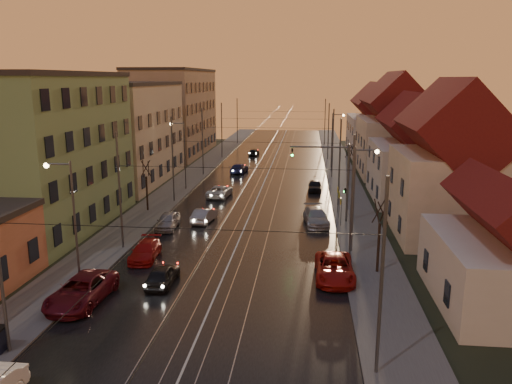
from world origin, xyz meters
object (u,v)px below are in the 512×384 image
(street_lamp_3, at_px, (334,135))
(street_lamp_0, at_px, (69,211))
(parked_right_0, at_px, (335,268))
(street_lamp_2, at_px, (182,149))
(traffic_light_mast, at_px, (337,173))
(parked_left_1, at_px, (82,291))
(street_lamp_1, at_px, (358,190))
(driving_car_3, at_px, (239,168))
(driving_car_2, at_px, (220,191))
(parked_right_2, at_px, (315,186))
(driving_car_1, at_px, (204,215))
(parked_right_1, at_px, (316,217))
(driving_car_0, at_px, (162,275))
(parked_left_2, at_px, (145,251))
(parked_left_3, at_px, (168,221))
(driving_car_4, at_px, (254,152))

(street_lamp_3, bearing_deg, street_lamp_0, -112.48)
(parked_right_0, bearing_deg, street_lamp_2, 122.54)
(traffic_light_mast, distance_m, parked_left_1, 24.38)
(street_lamp_1, bearing_deg, driving_car_3, 112.79)
(driving_car_2, height_order, parked_right_2, driving_car_2)
(street_lamp_3, relative_size, driving_car_1, 2.01)
(street_lamp_1, xyz_separation_m, parked_right_1, (-2.85, 7.21, -4.17))
(driving_car_2, bearing_deg, driving_car_0, 96.87)
(street_lamp_1, relative_size, driving_car_2, 1.73)
(street_lamp_0, relative_size, parked_right_0, 1.49)
(traffic_light_mast, xyz_separation_m, driving_car_0, (-11.63, -15.27, -3.95))
(traffic_light_mast, relative_size, driving_car_0, 1.89)
(parked_left_2, bearing_deg, driving_car_2, 79.84)
(street_lamp_2, distance_m, driving_car_1, 14.75)
(parked_left_1, bearing_deg, street_lamp_3, 73.24)
(street_lamp_1, bearing_deg, driving_car_2, 128.27)
(driving_car_1, bearing_deg, driving_car_3, -82.46)
(parked_left_3, xyz_separation_m, parked_right_2, (12.93, 16.30, -0.06))
(street_lamp_0, distance_m, driving_car_0, 6.95)
(parked_right_0, bearing_deg, street_lamp_0, -170.86)
(driving_car_3, bearing_deg, street_lamp_2, 72.03)
(driving_car_3, height_order, parked_left_2, driving_car_3)
(driving_car_1, xyz_separation_m, parked_left_1, (-3.68, -17.26, 0.11))
(driving_car_4, height_order, parked_left_3, parked_left_3)
(street_lamp_3, xyz_separation_m, parked_left_3, (-15.75, -31.39, -4.19))
(street_lamp_0, bearing_deg, parked_right_2, 61.97)
(parked_left_2, bearing_deg, driving_car_4, 82.69)
(driving_car_4, bearing_deg, driving_car_0, 94.57)
(driving_car_1, distance_m, parked_left_3, 3.57)
(driving_car_0, distance_m, parked_left_1, 5.01)
(street_lamp_3, bearing_deg, parked_left_2, -111.46)
(street_lamp_2, xyz_separation_m, driving_car_0, (5.46, -27.27, -4.23))
(street_lamp_3, relative_size, traffic_light_mast, 1.11)
(street_lamp_1, relative_size, driving_car_1, 2.01)
(street_lamp_1, height_order, parked_right_0, street_lamp_1)
(driving_car_2, distance_m, driving_car_4, 30.22)
(driving_car_3, xyz_separation_m, driving_car_4, (0.35, 15.82, -0.05))
(street_lamp_1, bearing_deg, parked_right_1, 111.54)
(driving_car_2, distance_m, parked_left_2, 19.90)
(driving_car_4, xyz_separation_m, parked_right_0, (10.96, -52.31, 0.13))
(parked_left_3, bearing_deg, parked_left_1, -95.09)
(street_lamp_2, relative_size, parked_left_2, 1.85)
(street_lamp_0, height_order, parked_left_1, street_lamp_0)
(driving_car_2, distance_m, parked_right_2, 11.24)
(driving_car_0, height_order, parked_left_2, driving_car_0)
(street_lamp_1, xyz_separation_m, driving_car_3, (-13.14, 31.27, -4.23))
(traffic_light_mast, bearing_deg, parked_right_2, 97.55)
(street_lamp_2, relative_size, parked_left_1, 1.45)
(driving_car_2, xyz_separation_m, parked_left_2, (-1.99, -19.80, -0.02))
(parked_left_2, xyz_separation_m, parked_right_1, (12.46, 10.13, 0.09))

